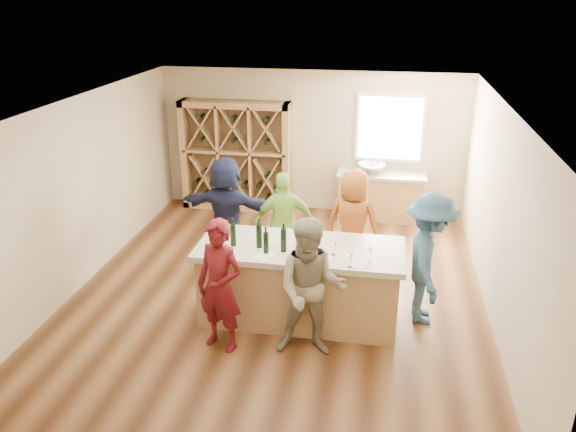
% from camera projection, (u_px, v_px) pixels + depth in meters
% --- Properties ---
extents(floor, '(6.00, 7.00, 0.10)m').
position_uv_depth(floor, '(279.00, 294.00, 8.46)').
color(floor, brown).
rests_on(floor, ground).
extents(ceiling, '(6.00, 7.00, 0.10)m').
position_uv_depth(ceiling, '(278.00, 101.00, 7.36)').
color(ceiling, white).
rests_on(ceiling, ground).
extents(wall_back, '(6.00, 0.10, 2.80)m').
position_uv_depth(wall_back, '(312.00, 141.00, 11.15)').
color(wall_back, '#C2B08C').
rests_on(wall_back, ground).
extents(wall_front, '(6.00, 0.10, 2.80)m').
position_uv_depth(wall_front, '(198.00, 355.00, 4.67)').
color(wall_front, '#C2B08C').
rests_on(wall_front, ground).
extents(wall_left, '(0.10, 7.00, 2.80)m').
position_uv_depth(wall_left, '(79.00, 192.00, 8.40)').
color(wall_left, '#C2B08C').
rests_on(wall_left, ground).
extents(wall_right, '(0.10, 7.00, 2.80)m').
position_uv_depth(wall_right, '(505.00, 219.00, 7.42)').
color(wall_right, '#C2B08C').
rests_on(wall_right, ground).
extents(window_frame, '(1.30, 0.06, 1.30)m').
position_uv_depth(window_frame, '(390.00, 128.00, 10.70)').
color(window_frame, white).
rests_on(window_frame, wall_back).
extents(window_pane, '(1.18, 0.01, 1.18)m').
position_uv_depth(window_pane, '(390.00, 128.00, 10.67)').
color(window_pane, white).
rests_on(window_pane, wall_back).
extents(wine_rack, '(2.20, 0.45, 2.20)m').
position_uv_depth(wine_rack, '(236.00, 156.00, 11.25)').
color(wine_rack, '#A57E4E').
rests_on(wine_rack, floor).
extents(back_counter_base, '(1.60, 0.58, 0.86)m').
position_uv_depth(back_counter_base, '(380.00, 197.00, 10.97)').
color(back_counter_base, '#A57E4E').
rests_on(back_counter_base, floor).
extents(back_counter_top, '(1.70, 0.62, 0.06)m').
position_uv_depth(back_counter_top, '(381.00, 175.00, 10.80)').
color(back_counter_top, '#B7AC96').
rests_on(back_counter_top, back_counter_base).
extents(sink, '(0.54, 0.54, 0.19)m').
position_uv_depth(sink, '(371.00, 168.00, 10.78)').
color(sink, silver).
rests_on(sink, back_counter_top).
extents(faucet, '(0.02, 0.02, 0.30)m').
position_uv_depth(faucet, '(372.00, 163.00, 10.92)').
color(faucet, silver).
rests_on(faucet, back_counter_top).
extents(tasting_counter_base, '(2.60, 1.00, 1.00)m').
position_uv_depth(tasting_counter_base, '(300.00, 285.00, 7.60)').
color(tasting_counter_base, '#A57E4E').
rests_on(tasting_counter_base, floor).
extents(tasting_counter_top, '(2.72, 1.12, 0.08)m').
position_uv_depth(tasting_counter_top, '(300.00, 249.00, 7.39)').
color(tasting_counter_top, '#B7AC96').
rests_on(tasting_counter_top, tasting_counter_base).
extents(wine_bottle_a, '(0.08, 0.08, 0.30)m').
position_uv_depth(wine_bottle_a, '(233.00, 235.00, 7.35)').
color(wine_bottle_a, black).
rests_on(wine_bottle_a, tasting_counter_top).
extents(wine_bottle_c, '(0.09, 0.09, 0.32)m').
position_uv_depth(wine_bottle_c, '(259.00, 236.00, 7.30)').
color(wine_bottle_c, black).
rests_on(wine_bottle_c, tasting_counter_top).
extents(wine_bottle_d, '(0.08, 0.08, 0.28)m').
position_uv_depth(wine_bottle_d, '(266.00, 243.00, 7.15)').
color(wine_bottle_d, black).
rests_on(wine_bottle_d, tasting_counter_top).
extents(wine_bottle_e, '(0.10, 0.10, 0.31)m').
position_uv_depth(wine_bottle_e, '(284.00, 240.00, 7.18)').
color(wine_bottle_e, black).
rests_on(wine_bottle_e, tasting_counter_top).
extents(wine_glass_b, '(0.09, 0.09, 0.17)m').
position_uv_depth(wine_glass_b, '(308.00, 257.00, 6.89)').
color(wine_glass_b, white).
rests_on(wine_glass_b, tasting_counter_top).
extents(wine_glass_c, '(0.08, 0.08, 0.19)m').
position_uv_depth(wine_glass_c, '(350.00, 260.00, 6.80)').
color(wine_glass_c, white).
rests_on(wine_glass_c, tasting_counter_top).
extents(wine_glass_d, '(0.09, 0.09, 0.19)m').
position_uv_depth(wine_glass_d, '(334.00, 248.00, 7.12)').
color(wine_glass_d, white).
rests_on(wine_glass_d, tasting_counter_top).
extents(wine_glass_e, '(0.08, 0.08, 0.17)m').
position_uv_depth(wine_glass_e, '(370.00, 255.00, 6.95)').
color(wine_glass_e, white).
rests_on(wine_glass_e, tasting_counter_top).
extents(tasting_menu_a, '(0.27, 0.31, 0.00)m').
position_uv_depth(tasting_menu_a, '(264.00, 256.00, 7.12)').
color(tasting_menu_a, white).
rests_on(tasting_menu_a, tasting_counter_top).
extents(tasting_menu_b, '(0.35, 0.39, 0.00)m').
position_uv_depth(tasting_menu_b, '(320.00, 261.00, 6.99)').
color(tasting_menu_b, white).
rests_on(tasting_menu_b, tasting_counter_top).
extents(tasting_menu_c, '(0.25, 0.31, 0.00)m').
position_uv_depth(tasting_menu_c, '(361.00, 263.00, 6.92)').
color(tasting_menu_c, white).
rests_on(tasting_menu_c, tasting_counter_top).
extents(person_near_left, '(0.74, 0.63, 1.72)m').
position_uv_depth(person_near_left, '(220.00, 286.00, 6.84)').
color(person_near_left, '#590F14').
rests_on(person_near_left, floor).
extents(person_near_right, '(0.90, 0.55, 1.78)m').
position_uv_depth(person_near_right, '(311.00, 289.00, 6.71)').
color(person_near_right, gray).
rests_on(person_near_right, floor).
extents(person_server, '(0.57, 1.19, 1.82)m').
position_uv_depth(person_server, '(428.00, 259.00, 7.41)').
color(person_server, '#335972').
rests_on(person_server, floor).
extents(person_far_mid, '(1.06, 0.75, 1.64)m').
position_uv_depth(person_far_mid, '(284.00, 223.00, 8.79)').
color(person_far_mid, '#8CC64C').
rests_on(person_far_mid, floor).
extents(person_far_right, '(0.96, 0.75, 1.73)m').
position_uv_depth(person_far_right, '(353.00, 224.00, 8.62)').
color(person_far_right, '#994C19').
rests_on(person_far_right, floor).
extents(person_far_left, '(1.71, 0.74, 1.79)m').
position_uv_depth(person_far_left, '(227.00, 210.00, 9.08)').
color(person_far_left, '#191E38').
rests_on(person_far_left, floor).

